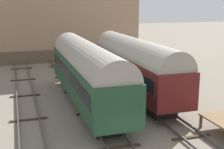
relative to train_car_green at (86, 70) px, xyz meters
name	(u,v)px	position (x,y,z in m)	size (l,w,h in m)	color
train_car_green	(86,70)	(0.00, 0.00, 0.00)	(3.05, 16.56, 5.11)	black
train_car_maroon	(135,64)	(4.69, 1.46, -0.04)	(3.05, 15.52, 5.06)	black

